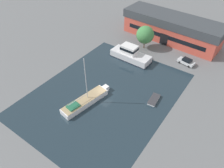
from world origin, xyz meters
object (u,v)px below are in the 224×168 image
object	(u,v)px
sailboat_moored	(85,101)
small_dinghy	(154,100)
warehouse_building	(172,28)
quay_tree_near_building	(145,35)
parked_car	(186,61)
motor_cruiser	(130,54)

from	to	relation	value
sailboat_moored	small_dinghy	xyz separation A→B (m)	(11.39, 9.04, -0.41)
warehouse_building	sailboat_moored	size ratio (longest dim) A/B	2.48
quay_tree_near_building	parked_car	xyz separation A→B (m)	(12.92, -0.80, -3.36)
parked_car	sailboat_moored	xyz separation A→B (m)	(-11.95, -26.09, -0.12)
parked_car	sailboat_moored	size ratio (longest dim) A/B	0.38
motor_cruiser	warehouse_building	bearing A→B (deg)	-12.84
quay_tree_near_building	small_dinghy	bearing A→B (deg)	-55.32
sailboat_moored	motor_cruiser	bearing A→B (deg)	103.22
sailboat_moored	motor_cruiser	xyz separation A→B (m)	(-1.17, 19.66, 0.75)
motor_cruiser	sailboat_moored	bearing A→B (deg)	-175.17
parked_car	small_dinghy	size ratio (longest dim) A/B	1.17
warehouse_building	quay_tree_near_building	size ratio (longest dim) A/B	4.50
parked_car	motor_cruiser	size ratio (longest dim) A/B	0.42
quay_tree_near_building	parked_car	size ratio (longest dim) A/B	1.45
sailboat_moored	small_dinghy	bearing A→B (deg)	48.23
sailboat_moored	small_dinghy	distance (m)	14.55
quay_tree_near_building	parked_car	bearing A→B (deg)	-3.56
warehouse_building	quay_tree_near_building	world-z (taller)	warehouse_building
warehouse_building	quay_tree_near_building	distance (m)	10.01
sailboat_moored	quay_tree_near_building	bearing A→B (deg)	101.87
small_dinghy	parked_car	bearing A→B (deg)	-97.75
quay_tree_near_building	motor_cruiser	size ratio (longest dim) A/B	0.60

